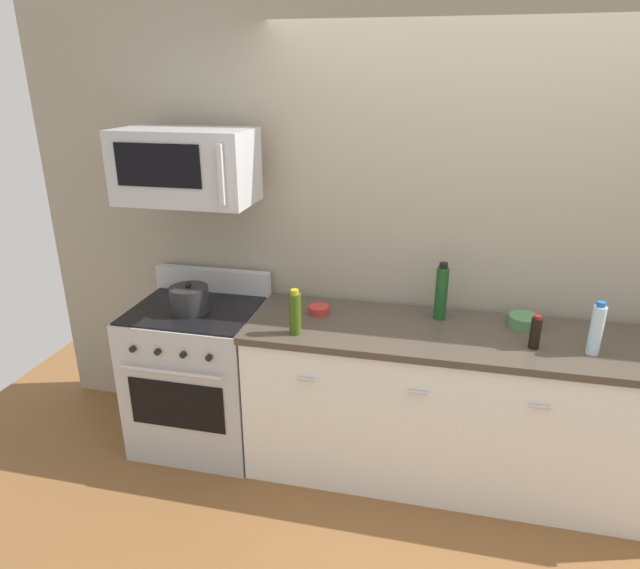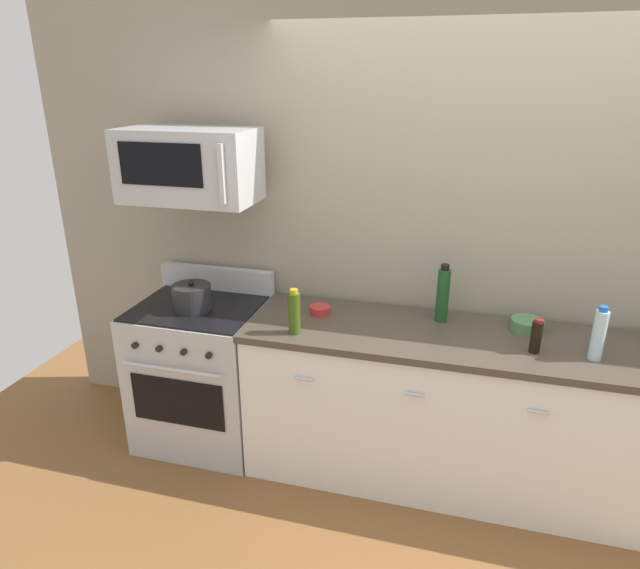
# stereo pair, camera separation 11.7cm
# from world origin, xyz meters

# --- Properties ---
(ground_plane) EXTENTS (6.74, 6.74, 0.00)m
(ground_plane) POSITION_xyz_m (0.00, 0.00, 0.00)
(ground_plane) COLOR brown
(back_wall) EXTENTS (5.62, 0.10, 2.70)m
(back_wall) POSITION_xyz_m (0.00, 0.41, 1.35)
(back_wall) COLOR #9E937F
(back_wall) RESTS_ON ground_plane
(counter_unit) EXTENTS (2.53, 0.66, 0.92)m
(counter_unit) POSITION_xyz_m (0.00, -0.00, 0.46)
(counter_unit) COLOR white
(counter_unit) RESTS_ON ground_plane
(range_oven) EXTENTS (0.76, 0.69, 1.07)m
(range_oven) POSITION_xyz_m (-1.64, 0.00, 0.47)
(range_oven) COLOR #B7BABF
(range_oven) RESTS_ON ground_plane
(microwave) EXTENTS (0.74, 0.44, 0.40)m
(microwave) POSITION_xyz_m (-1.64, 0.05, 1.75)
(microwave) COLOR #B7BABF
(bottle_olive_oil) EXTENTS (0.07, 0.07, 0.25)m
(bottle_olive_oil) POSITION_xyz_m (-0.96, -0.19, 1.04)
(bottle_olive_oil) COLOR #385114
(bottle_olive_oil) RESTS_ON countertop_slab
(bottle_water_clear) EXTENTS (0.06, 0.06, 0.28)m
(bottle_water_clear) POSITION_xyz_m (0.54, -0.08, 1.05)
(bottle_water_clear) COLOR silver
(bottle_water_clear) RESTS_ON countertop_slab
(bottle_soy_sauce_dark) EXTENTS (0.05, 0.05, 0.18)m
(bottle_soy_sauce_dark) POSITION_xyz_m (0.26, -0.09, 1.01)
(bottle_soy_sauce_dark) COLOR black
(bottle_soy_sauce_dark) RESTS_ON countertop_slab
(bottle_wine_green) EXTENTS (0.07, 0.07, 0.33)m
(bottle_wine_green) POSITION_xyz_m (-0.21, 0.18, 1.08)
(bottle_wine_green) COLOR #19471E
(bottle_wine_green) RESTS_ON countertop_slab
(bowl_red_small) EXTENTS (0.12, 0.12, 0.05)m
(bowl_red_small) POSITION_xyz_m (-0.90, 0.09, 0.94)
(bowl_red_small) COLOR #B72D28
(bowl_red_small) RESTS_ON countertop_slab
(bowl_green_glaze) EXTENTS (0.17, 0.17, 0.07)m
(bowl_green_glaze) POSITION_xyz_m (0.25, 0.17, 0.95)
(bowl_green_glaze) COLOR #477A4C
(bowl_green_glaze) RESTS_ON countertop_slab
(stockpot) EXTENTS (0.23, 0.23, 0.18)m
(stockpot) POSITION_xyz_m (-1.64, -0.05, 1.00)
(stockpot) COLOR #262628
(stockpot) RESTS_ON range_oven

